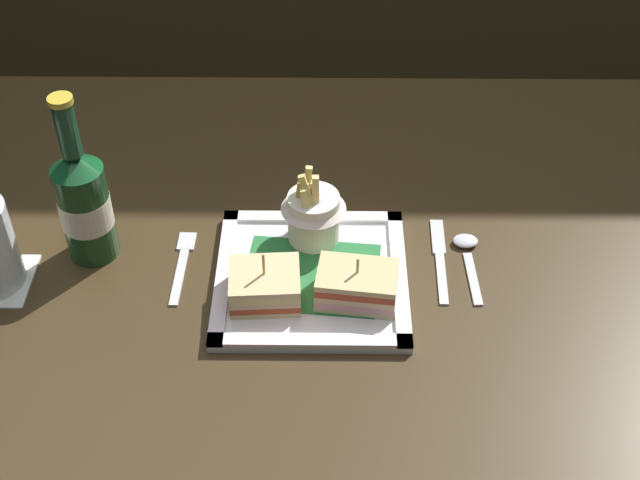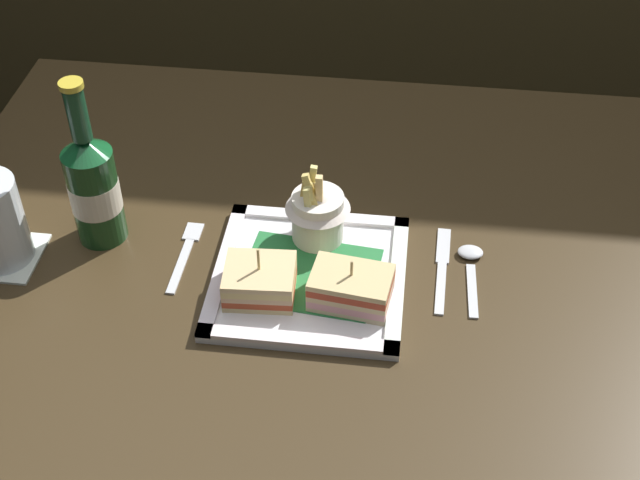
% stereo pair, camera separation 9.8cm
% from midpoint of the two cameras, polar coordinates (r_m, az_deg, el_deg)
% --- Properties ---
extents(dining_table, '(1.16, 0.87, 0.77)m').
position_cam_midpoint_polar(dining_table, '(1.32, -1.69, -4.40)').
color(dining_table, '#3B2D19').
rests_on(dining_table, ground_plane).
extents(square_plate, '(0.25, 0.25, 0.02)m').
position_cam_midpoint_polar(square_plate, '(1.17, -2.88, -2.55)').
color(square_plate, white).
rests_on(square_plate, dining_table).
extents(sandwich_half_left, '(0.09, 0.08, 0.08)m').
position_cam_midpoint_polar(sandwich_half_left, '(1.13, -5.99, -3.04)').
color(sandwich_half_left, '#DFC181').
rests_on(sandwich_half_left, square_plate).
extents(sandwich_half_right, '(0.11, 0.08, 0.07)m').
position_cam_midpoint_polar(sandwich_half_right, '(1.12, -0.02, -3.04)').
color(sandwich_half_right, '#D1B888').
rests_on(sandwich_half_right, square_plate).
extents(fries_cup, '(0.09, 0.09, 0.12)m').
position_cam_midpoint_polar(fries_cup, '(1.19, -2.74, 1.78)').
color(fries_cup, silver).
rests_on(fries_cup, square_plate).
extents(beer_bottle, '(0.07, 0.07, 0.25)m').
position_cam_midpoint_polar(beer_bottle, '(1.21, -17.21, 2.29)').
color(beer_bottle, '#193F1B').
rests_on(beer_bottle, dining_table).
extents(fork, '(0.02, 0.14, 0.00)m').
position_cam_midpoint_polar(fork, '(1.22, -11.10, -1.52)').
color(fork, silver).
rests_on(fork, dining_table).
extents(knife, '(0.02, 0.17, 0.00)m').
position_cam_midpoint_polar(knife, '(1.21, 5.54, -1.14)').
color(knife, silver).
rests_on(knife, dining_table).
extents(spoon, '(0.04, 0.13, 0.01)m').
position_cam_midpoint_polar(spoon, '(1.22, 7.33, -0.86)').
color(spoon, silver).
rests_on(spoon, dining_table).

